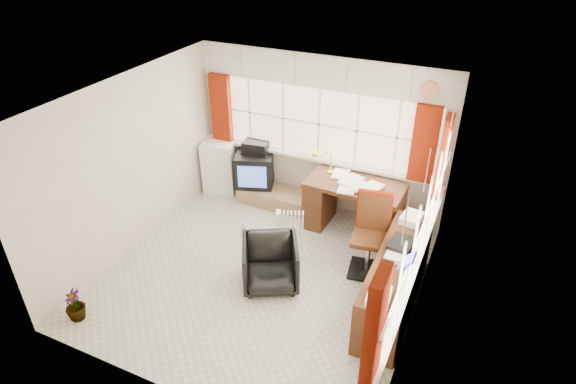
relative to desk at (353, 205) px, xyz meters
name	(u,v)px	position (x,y,z in m)	size (l,w,h in m)	color
ground	(263,275)	(-0.77, -1.51, -0.46)	(4.00, 4.00, 0.00)	beige
room_walls	(260,179)	(-0.77, -1.51, 1.04)	(4.00, 4.00, 4.00)	beige
window_back	(317,155)	(-0.77, 0.43, 0.49)	(3.70, 0.12, 3.60)	beige
window_right	(416,258)	(1.18, -1.51, 0.49)	(0.12, 3.70, 3.60)	beige
curtains	(357,165)	(0.16, -0.59, 1.00)	(3.83, 3.83, 1.15)	maroon
overhead_cabinets	(367,105)	(0.21, -0.53, 1.79)	(3.98, 3.98, 0.48)	white
desk	(353,205)	(0.00, 0.00, 0.00)	(1.46, 0.76, 0.86)	#4A2411
desk_lamp	(331,157)	(-0.46, 0.19, 0.63)	(0.16, 0.14, 0.38)	#EDEB0A
task_chair	(371,230)	(0.47, -0.73, 0.15)	(0.54, 0.57, 1.15)	black
office_chair	(270,264)	(-0.60, -1.61, -0.13)	(0.71, 0.73, 0.66)	black
radiator	(291,231)	(-0.71, -0.68, -0.24)	(0.39, 0.26, 0.54)	white
credenza	(395,280)	(0.96, -1.31, -0.07)	(0.50, 2.00, 0.85)	#4A2411
file_tray	(401,245)	(0.95, -1.16, 0.35)	(0.27, 0.34, 0.11)	black
tv_bench	(280,198)	(-1.32, 0.21, -0.33)	(1.40, 0.50, 0.25)	#987C4C
crt_tv	(255,169)	(-1.82, 0.29, 0.07)	(0.76, 0.73, 0.56)	black
hifi_stack	(257,164)	(-1.82, 0.37, 0.13)	(0.58, 0.41, 0.75)	black
mini_fridge	(220,165)	(-2.50, 0.29, 0.00)	(0.67, 0.67, 0.91)	white
spray_bottle_a	(244,227)	(-1.45, -0.80, -0.32)	(0.11, 0.11, 0.28)	silver
spray_bottle_b	(264,200)	(-1.55, 0.09, -0.36)	(0.08, 0.09, 0.19)	#97E1D1
flower_vase	(75,305)	(-2.46, -3.14, -0.24)	(0.24, 0.24, 0.42)	black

